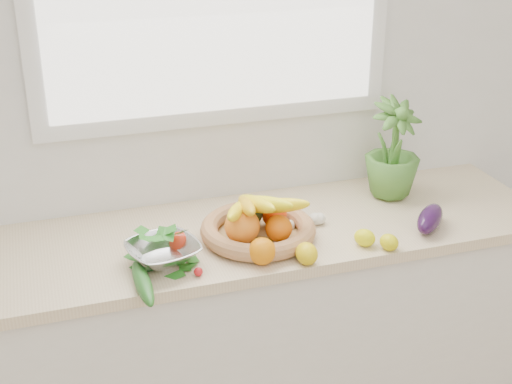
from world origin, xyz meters
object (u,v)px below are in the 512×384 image
object	(u,v)px
cucumber	(143,283)
fruit_basket	(257,224)
apple	(180,242)
potted_herb	(393,148)
colander_with_spinach	(163,248)
eggplant	(430,219)

from	to	relation	value
cucumber	fruit_basket	bearing A→B (deg)	26.04
apple	potted_herb	world-z (taller)	potted_herb
fruit_basket	colander_with_spinach	world-z (taller)	fruit_basket
eggplant	fruit_basket	world-z (taller)	fruit_basket
cucumber	potted_herb	distance (m)	1.10
potted_herb	colander_with_spinach	world-z (taller)	potted_herb
eggplant	colander_with_spinach	world-z (taller)	colander_with_spinach
fruit_basket	potted_herb	bearing A→B (deg)	16.62
cucumber	fruit_basket	xyz separation A→B (m)	(0.43, 0.21, 0.03)
cucumber	potted_herb	bearing A→B (deg)	20.70
apple	cucumber	size ratio (longest dim) A/B	0.27
colander_with_spinach	fruit_basket	bearing A→B (deg)	12.60
fruit_basket	apple	bearing A→B (deg)	-177.92
eggplant	potted_herb	distance (m)	0.33
cucumber	fruit_basket	world-z (taller)	fruit_basket
apple	colander_with_spinach	xyz separation A→B (m)	(-0.07, -0.07, 0.02)
eggplant	fruit_basket	xyz separation A→B (m)	(-0.60, 0.12, 0.02)
fruit_basket	colander_with_spinach	bearing A→B (deg)	-167.40
eggplant	colander_with_spinach	size ratio (longest dim) A/B	0.73
cucumber	colander_with_spinach	size ratio (longest dim) A/B	0.96
eggplant	fruit_basket	distance (m)	0.61
apple	fruit_basket	bearing A→B (deg)	2.08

